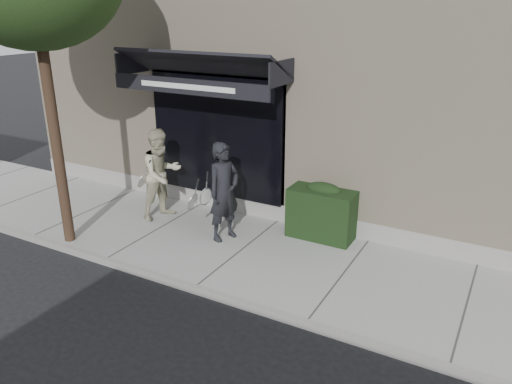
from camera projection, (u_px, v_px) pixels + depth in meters
The scene contains 7 objects.
ground at pixel (243, 254), 9.54m from camera, with size 80.00×80.00×0.00m, color black.
sidewalk at pixel (243, 252), 9.52m from camera, with size 20.00×3.00×0.12m, color gray.
curb at pixel (195, 289), 8.25m from camera, with size 20.00×0.10×0.14m, color gray.
building_facade at pixel (340, 78), 12.65m from camera, with size 14.30×8.04×5.64m.
hedge at pixel (322, 211), 9.84m from camera, with size 1.30×0.70×1.14m.
pedestrian_front at pixel (224, 192), 9.61m from camera, with size 0.91×0.95×1.96m.
pedestrian_back at pixel (162, 174), 10.62m from camera, with size 0.99×1.13×1.96m.
Camera 1 is at (4.33, -7.33, 4.48)m, focal length 35.00 mm.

